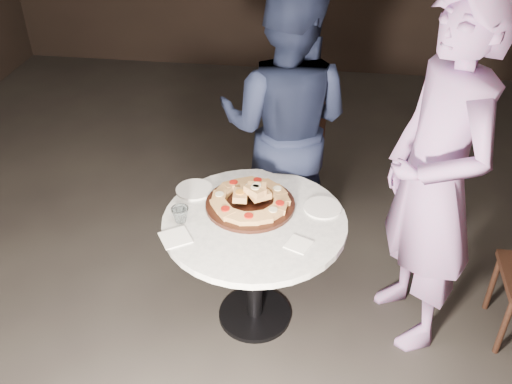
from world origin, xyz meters
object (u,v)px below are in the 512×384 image
chair_far (293,142)px  diner_navy (285,126)px  water_glass (180,215)px  table (255,239)px  diner_teal (435,183)px  focaccia_pile (251,198)px  serving_board (250,204)px

chair_far → diner_navy: diner_navy is taller
water_glass → table: bearing=10.7°
water_glass → diner_teal: bearing=6.9°
focaccia_pile → water_glass: 0.37m
table → diner_teal: (0.85, 0.08, 0.37)m
water_glass → diner_navy: diner_navy is taller
serving_board → table: bearing=-70.3°
table → water_glass: (-0.36, -0.07, 0.17)m
serving_board → water_glass: bearing=-151.8°
serving_board → diner_teal: bearing=-1.7°
table → serving_board: 0.18m
table → chair_far: (0.10, 1.20, -0.10)m
table → diner_teal: size_ratio=0.55×
chair_far → diner_navy: 0.62m
chair_far → table: bearing=70.8°
chair_far → diner_teal: (0.74, -1.12, 0.47)m
table → water_glass: water_glass is taller
water_glass → diner_navy: bearing=60.6°
water_glass → chair_far: 1.38m
serving_board → chair_far: chair_far is taller
focaccia_pile → diner_teal: 0.90m
serving_board → water_glass: (-0.32, -0.17, 0.03)m
table → water_glass: 0.41m
water_glass → focaccia_pile: bearing=28.4°
table → water_glass: size_ratio=11.71×
table → chair_far: chair_far is taller
serving_board → water_glass: size_ratio=5.29×
focaccia_pile → diner_navy: bearing=79.1°
water_glass → chair_far: (0.46, 1.27, -0.27)m
table → diner_navy: bearing=83.5°
table → diner_navy: diner_navy is taller
diner_navy → diner_teal: 1.00m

